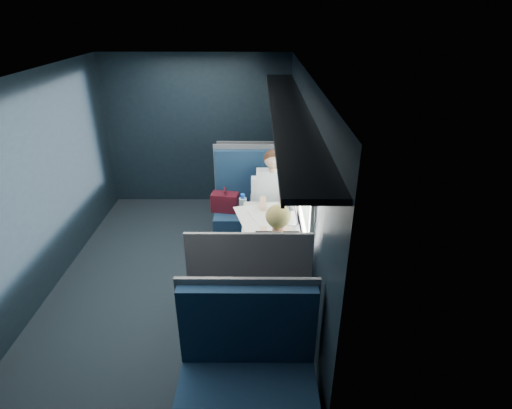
{
  "coord_description": "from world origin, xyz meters",
  "views": [
    {
      "loc": [
        0.93,
        -3.86,
        2.87
      ],
      "look_at": [
        0.9,
        0.0,
        0.95
      ],
      "focal_mm": 28.0,
      "sensor_mm": 36.0,
      "label": 1
    }
  ],
  "objects_px": {
    "seat_row_front": "(254,184)",
    "table": "(268,228)",
    "seat_bay_far": "(250,296)",
    "man": "(272,196)",
    "seat_bay_near": "(251,211)",
    "woman": "(277,259)",
    "cup": "(291,201)",
    "bottle_small": "(289,202)",
    "seat_row_back": "(248,378)",
    "laptop": "(291,214)"
  },
  "relations": [
    {
      "from": "seat_bay_far",
      "to": "seat_bay_near",
      "type": "bearing_deg",
      "value": 90.57
    },
    {
      "from": "seat_row_back",
      "to": "woman",
      "type": "bearing_deg",
      "value": 77.07
    },
    {
      "from": "table",
      "to": "cup",
      "type": "bearing_deg",
      "value": 57.38
    },
    {
      "from": "seat_row_front",
      "to": "bottle_small",
      "type": "xyz_separation_m",
      "value": [
        0.43,
        -1.5,
        0.43
      ]
    },
    {
      "from": "man",
      "to": "cup",
      "type": "xyz_separation_m",
      "value": [
        0.21,
        -0.26,
        0.06
      ]
    },
    {
      "from": "seat_bay_far",
      "to": "laptop",
      "type": "relative_size",
      "value": 3.49
    },
    {
      "from": "table",
      "to": "seat_row_back",
      "type": "relative_size",
      "value": 0.86
    },
    {
      "from": "seat_bay_far",
      "to": "laptop",
      "type": "bearing_deg",
      "value": 64.64
    },
    {
      "from": "woman",
      "to": "bottle_small",
      "type": "bearing_deg",
      "value": 79.67
    },
    {
      "from": "laptop",
      "to": "table",
      "type": "bearing_deg",
      "value": -166.63
    },
    {
      "from": "man",
      "to": "seat_row_front",
      "type": "bearing_deg",
      "value": 102.83
    },
    {
      "from": "man",
      "to": "cup",
      "type": "bearing_deg",
      "value": -50.39
    },
    {
      "from": "seat_row_back",
      "to": "cup",
      "type": "height_order",
      "value": "seat_row_back"
    },
    {
      "from": "seat_bay_near",
      "to": "seat_row_back",
      "type": "xyz_separation_m",
      "value": [
        0.02,
        -2.67,
        -0.01
      ]
    },
    {
      "from": "seat_bay_far",
      "to": "laptop",
      "type": "height_order",
      "value": "seat_bay_far"
    },
    {
      "from": "seat_row_front",
      "to": "table",
      "type": "bearing_deg",
      "value": -84.2
    },
    {
      "from": "woman",
      "to": "seat_row_front",
      "type": "bearing_deg",
      "value": 95.7
    },
    {
      "from": "bottle_small",
      "to": "cup",
      "type": "distance_m",
      "value": 0.16
    },
    {
      "from": "seat_row_front",
      "to": "cup",
      "type": "xyz_separation_m",
      "value": [
        0.46,
        -1.36,
        0.37
      ]
    },
    {
      "from": "seat_row_front",
      "to": "woman",
      "type": "relative_size",
      "value": 0.88
    },
    {
      "from": "seat_bay_far",
      "to": "bottle_small",
      "type": "relative_size",
      "value": 5.77
    },
    {
      "from": "seat_row_front",
      "to": "cup",
      "type": "relative_size",
      "value": 13.58
    },
    {
      "from": "seat_row_back",
      "to": "man",
      "type": "relative_size",
      "value": 0.88
    },
    {
      "from": "seat_row_front",
      "to": "seat_row_back",
      "type": "height_order",
      "value": "same"
    },
    {
      "from": "seat_bay_far",
      "to": "seat_row_front",
      "type": "bearing_deg",
      "value": 90.0
    },
    {
      "from": "cup",
      "to": "woman",
      "type": "bearing_deg",
      "value": -100.57
    },
    {
      "from": "table",
      "to": "seat_bay_far",
      "type": "relative_size",
      "value": 0.79
    },
    {
      "from": "man",
      "to": "woman",
      "type": "height_order",
      "value": "same"
    },
    {
      "from": "seat_row_front",
      "to": "seat_row_back",
      "type": "distance_m",
      "value": 3.59
    },
    {
      "from": "seat_bay_far",
      "to": "seat_row_back",
      "type": "relative_size",
      "value": 1.09
    },
    {
      "from": "seat_bay_far",
      "to": "man",
      "type": "relative_size",
      "value": 0.95
    },
    {
      "from": "bottle_small",
      "to": "cup",
      "type": "height_order",
      "value": "bottle_small"
    },
    {
      "from": "bottle_small",
      "to": "seat_row_back",
      "type": "bearing_deg",
      "value": -101.69
    },
    {
      "from": "table",
      "to": "seat_bay_far",
      "type": "distance_m",
      "value": 0.93
    },
    {
      "from": "seat_bay_near",
      "to": "seat_row_back",
      "type": "relative_size",
      "value": 1.09
    },
    {
      "from": "seat_bay_far",
      "to": "man",
      "type": "xyz_separation_m",
      "value": [
        0.25,
        1.57,
        0.3
      ]
    },
    {
      "from": "laptop",
      "to": "bottle_small",
      "type": "bearing_deg",
      "value": 92.99
    },
    {
      "from": "seat_bay_far",
      "to": "cup",
      "type": "height_order",
      "value": "seat_bay_far"
    },
    {
      "from": "table",
      "to": "seat_bay_far",
      "type": "xyz_separation_m",
      "value": [
        -0.18,
        -0.87,
        -0.25
      ]
    },
    {
      "from": "man",
      "to": "cup",
      "type": "height_order",
      "value": "man"
    },
    {
      "from": "woman",
      "to": "bottle_small",
      "type": "distance_m",
      "value": 1.02
    },
    {
      "from": "seat_bay_far",
      "to": "seat_row_back",
      "type": "height_order",
      "value": "seat_bay_far"
    },
    {
      "from": "table",
      "to": "laptop",
      "type": "relative_size",
      "value": 2.77
    },
    {
      "from": "seat_bay_far",
      "to": "bottle_small",
      "type": "distance_m",
      "value": 1.31
    },
    {
      "from": "seat_bay_near",
      "to": "seat_row_front",
      "type": "xyz_separation_m",
      "value": [
        0.02,
        0.93,
        -0.01
      ]
    },
    {
      "from": "table",
      "to": "seat_row_front",
      "type": "distance_m",
      "value": 1.82
    },
    {
      "from": "table",
      "to": "seat_row_front",
      "type": "bearing_deg",
      "value": 95.8
    },
    {
      "from": "seat_row_back",
      "to": "cup",
      "type": "bearing_deg",
      "value": 78.28
    },
    {
      "from": "table",
      "to": "seat_bay_far",
      "type": "height_order",
      "value": "seat_bay_far"
    },
    {
      "from": "table",
      "to": "seat_bay_near",
      "type": "xyz_separation_m",
      "value": [
        -0.2,
        0.87,
        -0.24
      ]
    }
  ]
}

